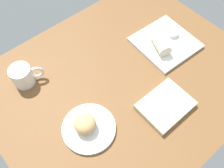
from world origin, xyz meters
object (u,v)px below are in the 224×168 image
object	(u,v)px
breakfast_wrap	(161,43)
sauce_cup	(173,33)
scone_pastry	(85,124)
book_stack	(165,105)
square_plate	(165,43)
round_plate	(89,128)
coffee_mug	(23,75)

from	to	relation	value
breakfast_wrap	sauce_cup	bearing A→B (deg)	30.05
scone_pastry	book_stack	size ratio (longest dim) A/B	0.41
scone_pastry	square_plate	size ratio (longest dim) A/B	0.32
round_plate	scone_pastry	size ratio (longest dim) A/B	2.47
book_stack	coffee_mug	bearing A→B (deg)	127.68
scone_pastry	coffee_mug	size ratio (longest dim) A/B	0.63
scone_pastry	sauce_cup	xyz separation A→B (cm)	(59.04, 10.22, -1.62)
book_stack	sauce_cup	bearing A→B (deg)	37.88
sauce_cup	breakfast_wrap	world-z (taller)	breakfast_wrap
round_plate	square_plate	world-z (taller)	square_plate
sauce_cup	breakfast_wrap	size ratio (longest dim) A/B	0.43
coffee_mug	sauce_cup	bearing A→B (deg)	-19.35
sauce_cup	coffee_mug	distance (cm)	69.35
round_plate	book_stack	distance (cm)	30.90
round_plate	breakfast_wrap	distance (cm)	49.23
square_plate	scone_pastry	bearing A→B (deg)	-169.92
breakfast_wrap	book_stack	bearing A→B (deg)	-109.18
scone_pastry	sauce_cup	size ratio (longest dim) A/B	1.66
sauce_cup	book_stack	distance (cm)	37.76
scone_pastry	coffee_mug	bearing A→B (deg)	100.87
square_plate	book_stack	size ratio (longest dim) A/B	1.27
breakfast_wrap	coffee_mug	xyz separation A→B (cm)	(-55.29, 24.27, -0.03)
sauce_cup	coffee_mug	bearing A→B (deg)	160.65
round_plate	book_stack	bearing A→B (deg)	-23.01
sauce_cup	scone_pastry	bearing A→B (deg)	-170.18
round_plate	sauce_cup	bearing A→B (deg)	10.78
square_plate	breakfast_wrap	bearing A→B (deg)	-172.72
square_plate	coffee_mug	xyz separation A→B (cm)	(-59.79, 23.69, 3.61)
round_plate	book_stack	world-z (taller)	book_stack
sauce_cup	breakfast_wrap	xyz separation A→B (cm)	(-10.12, -1.29, 1.62)
book_stack	square_plate	bearing A→B (deg)	42.90
breakfast_wrap	square_plate	bearing A→B (deg)	30.05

